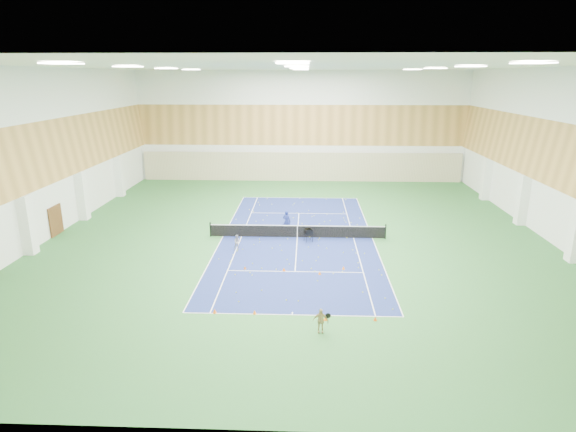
{
  "coord_description": "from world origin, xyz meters",
  "views": [
    {
      "loc": [
        0.64,
        -33.37,
        11.43
      ],
      "look_at": [
        -0.63,
        -1.24,
        2.0
      ],
      "focal_mm": 30.0,
      "sensor_mm": 36.0,
      "label": 1
    }
  ],
  "objects": [
    {
      "name": "ground",
      "position": [
        0.0,
        0.0,
        0.0
      ],
      "size": [
        40.0,
        40.0,
        0.0
      ],
      "primitive_type": "plane",
      "color": "#2B642E",
      "rests_on": "ground"
    },
    {
      "name": "room_shell",
      "position": [
        0.0,
        0.0,
        6.0
      ],
      "size": [
        36.0,
        40.0,
        12.0
      ],
      "primitive_type": null,
      "color": "white",
      "rests_on": "ground"
    },
    {
      "name": "wood_cladding",
      "position": [
        0.0,
        0.0,
        8.0
      ],
      "size": [
        36.0,
        40.0,
        8.0
      ],
      "primitive_type": null,
      "color": "#C28E48",
      "rests_on": "room_shell"
    },
    {
      "name": "ceiling_light_grid",
      "position": [
        0.0,
        0.0,
        11.92
      ],
      "size": [
        21.4,
        25.4,
        0.06
      ],
      "primitive_type": null,
      "color": "white",
      "rests_on": "room_shell"
    },
    {
      "name": "court_surface",
      "position": [
        0.0,
        0.0,
        0.01
      ],
      "size": [
        10.97,
        23.77,
        0.01
      ],
      "primitive_type": "cube",
      "color": "navy",
      "rests_on": "ground"
    },
    {
      "name": "tennis_balls_scatter",
      "position": [
        0.0,
        0.0,
        0.05
      ],
      "size": [
        10.57,
        22.77,
        0.07
      ],
      "primitive_type": null,
      "color": "#C8D925",
      "rests_on": "ground"
    },
    {
      "name": "tennis_net",
      "position": [
        0.0,
        0.0,
        0.55
      ],
      "size": [
        12.8,
        0.1,
        1.1
      ],
      "primitive_type": null,
      "color": "black",
      "rests_on": "ground"
    },
    {
      "name": "back_curtain",
      "position": [
        0.0,
        19.75,
        1.6
      ],
      "size": [
        35.4,
        0.16,
        3.2
      ],
      "primitive_type": "cube",
      "color": "#C6B793",
      "rests_on": "ground"
    },
    {
      "name": "door_left_b",
      "position": [
        -17.92,
        0.0,
        1.1
      ],
      "size": [
        0.08,
        1.8,
        2.2
      ],
      "primitive_type": "cube",
      "color": "#593319",
      "rests_on": "ground"
    },
    {
      "name": "coach",
      "position": [
        -0.83,
        1.18,
        0.86
      ],
      "size": [
        0.74,
        0.62,
        1.72
      ],
      "primitive_type": "imported",
      "rotation": [
        0.0,
        0.0,
        2.74
      ],
      "color": "navy",
      "rests_on": "ground"
    },
    {
      "name": "child_court",
      "position": [
        -4.04,
        -2.61,
        0.51
      ],
      "size": [
        0.6,
        0.53,
        1.02
      ],
      "primitive_type": "imported",
      "rotation": [
        0.0,
        0.0,
        0.35
      ],
      "color": "gray",
      "rests_on": "ground"
    },
    {
      "name": "child_apron",
      "position": [
        1.35,
        -13.48,
        0.6
      ],
      "size": [
        0.7,
        0.3,
        1.19
      ],
      "primitive_type": "imported",
      "rotation": [
        0.0,
        0.0,
        0.01
      ],
      "color": "tan",
      "rests_on": "ground"
    },
    {
      "name": "ball_cart",
      "position": [
        0.8,
        -0.87,
        0.48
      ],
      "size": [
        0.7,
        0.7,
        0.95
      ],
      "primitive_type": null,
      "rotation": [
        0.0,
        0.0,
        0.34
      ],
      "color": "black",
      "rests_on": "ground"
    },
    {
      "name": "cone_svc_a",
      "position": [
        -3.08,
        -6.12,
        0.1
      ],
      "size": [
        0.19,
        0.19,
        0.21
      ],
      "primitive_type": "cone",
      "color": "orange",
      "rests_on": "ground"
    },
    {
      "name": "cone_svc_b",
      "position": [
        -0.68,
        -6.33,
        0.11
      ],
      "size": [
        0.21,
        0.21,
        0.23
      ],
      "primitive_type": "cone",
      "color": "orange",
      "rests_on": "ground"
    },
    {
      "name": "cone_svc_c",
      "position": [
        1.48,
        -6.76,
        0.11
      ],
      "size": [
        0.19,
        0.19,
        0.21
      ],
      "primitive_type": "cone",
      "color": "#E25D0B",
      "rests_on": "ground"
    },
    {
      "name": "cone_svc_d",
      "position": [
        2.96,
        -5.91,
        0.11
      ],
      "size": [
        0.2,
        0.2,
        0.22
      ],
      "primitive_type": "cone",
      "color": "orange",
      "rests_on": "ground"
    },
    {
      "name": "cone_base_a",
      "position": [
        -3.88,
        -11.83,
        0.12
      ],
      "size": [
        0.21,
        0.21,
        0.23
      ],
      "primitive_type": "cone",
      "color": "#E0560B",
      "rests_on": "ground"
    },
    {
      "name": "cone_base_b",
      "position": [
        -1.88,
        -11.84,
        0.11
      ],
      "size": [
        0.19,
        0.19,
        0.21
      ],
      "primitive_type": "cone",
      "color": "orange",
      "rests_on": "ground"
    },
    {
      "name": "cone_base_c",
      "position": [
        1.64,
        -12.33,
        0.12
      ],
      "size": [
        0.22,
        0.22,
        0.24
      ],
      "primitive_type": "cone",
      "color": "orange",
      "rests_on": "ground"
    },
    {
      "name": "cone_base_d",
      "position": [
        4.04,
        -12.27,
        0.1
      ],
      "size": [
        0.18,
        0.18,
        0.2
      ],
      "primitive_type": "cone",
      "color": "#EC540C",
      "rests_on": "ground"
    }
  ]
}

